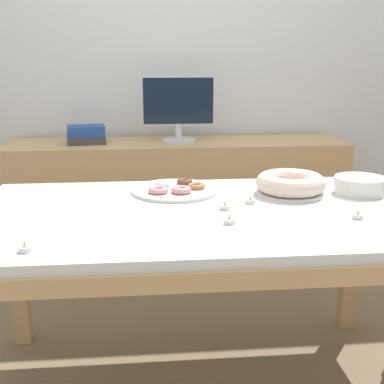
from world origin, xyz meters
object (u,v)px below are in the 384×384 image
cake_chocolate_round (290,184)px  tealight_near_front (229,221)px  tealight_near_cakes (25,249)px  tealight_right_edge (225,207)px  computer_monitor (178,109)px  book_stack (86,135)px  tealight_centre (358,216)px  pastry_platter (175,189)px  plate_stack (360,185)px  tealight_left_edge (250,201)px

cake_chocolate_round → tealight_near_front: cake_chocolate_round is taller
tealight_near_cakes → tealight_right_edge: same height
computer_monitor → tealight_near_front: size_ratio=10.60×
book_stack → cake_chocolate_round: (0.92, -1.00, -0.06)m
tealight_centre → tealight_near_front: bearing=-178.2°
pastry_platter → plate_stack: bearing=-7.1°
computer_monitor → pastry_platter: bearing=-94.9°
cake_chocolate_round → tealight_left_edge: bearing=-148.5°
plate_stack → tealight_left_edge: (-0.48, -0.11, -0.02)m
pastry_platter → tealight_left_edge: pastry_platter is taller
tealight_left_edge → tealight_near_cakes: size_ratio=1.00×
tealight_centre → tealight_near_cakes: bearing=-168.8°
pastry_platter → tealight_near_cakes: bearing=-127.1°
tealight_near_cakes → tealight_near_front: size_ratio=1.00×
tealight_right_edge → tealight_near_front: size_ratio=1.00×
computer_monitor → tealight_right_edge: 1.21m
tealight_left_edge → tealight_right_edge: same height
plate_stack → tealight_near_front: size_ratio=5.25×
computer_monitor → tealight_near_cakes: size_ratio=10.60×
book_stack → pastry_platter: book_stack is taller
tealight_left_edge → tealight_near_front: 0.27m
plate_stack → computer_monitor: bearing=124.0°
tealight_near_cakes → pastry_platter: bearing=52.9°
tealight_left_edge → tealight_near_cakes: bearing=-149.8°
tealight_near_front → tealight_centre: same height
plate_stack → tealight_near_cakes: size_ratio=5.25×
computer_monitor → pastry_platter: computer_monitor is taller
tealight_near_cakes → tealight_centre: 1.13m
plate_stack → tealight_near_cakes: bearing=-156.2°
pastry_platter → tealight_near_cakes: pastry_platter is taller
book_stack → tealight_centre: book_stack is taller
computer_monitor → tealight_right_edge: (0.09, -1.18, -0.24)m
book_stack → tealight_left_edge: bearing=-56.8°
tealight_right_edge → tealight_left_edge: bearing=32.4°
tealight_left_edge → tealight_right_edge: (-0.11, -0.07, 0.00)m
book_stack → plate_stack: size_ratio=1.10×
computer_monitor → pastry_platter: 0.95m
plate_stack → tealight_right_edge: plate_stack is taller
cake_chocolate_round → tealight_near_front: 0.48m
tealight_near_cakes → tealight_left_edge: bearing=30.2°
tealight_right_edge → book_stack: bearing=117.5°
plate_stack → pastry_platter: bearing=172.9°
tealight_near_cakes → tealight_near_front: (0.64, 0.20, 0.00)m
tealight_left_edge → tealight_near_front: bearing=-116.7°
tealight_near_front → tealight_centre: (0.46, 0.01, 0.00)m
pastry_platter → tealight_near_front: bearing=-70.5°
tealight_left_edge → tealight_near_front: size_ratio=1.00×
tealight_left_edge → tealight_centre: size_ratio=1.00×
book_stack → tealight_centre: size_ratio=5.79×
tealight_near_cakes → tealight_centre: size_ratio=1.00×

